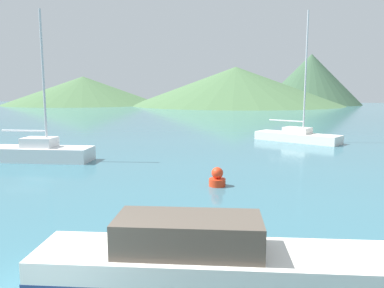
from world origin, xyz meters
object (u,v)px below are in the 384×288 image
at_px(sailboat_inner, 297,135).
at_px(motorboat_near, 254,264).
at_px(sailboat_middle, 40,152).
at_px(buoy_marker, 217,178).

bearing_deg(sailboat_inner, motorboat_near, -66.90).
height_order(motorboat_near, sailboat_middle, sailboat_middle).
xyz_separation_m(motorboat_near, sailboat_inner, (3.84, 21.86, 0.06)).
xyz_separation_m(sailboat_inner, buoy_marker, (-5.11, -14.24, -0.14)).
bearing_deg(sailboat_middle, buoy_marker, -24.52).
distance_m(sailboat_middle, buoy_marker, 10.92).
height_order(sailboat_middle, buoy_marker, sailboat_middle).
relative_size(motorboat_near, buoy_marker, 11.28).
xyz_separation_m(sailboat_middle, buoy_marker, (10.08, -4.19, -0.20)).
bearing_deg(motorboat_near, sailboat_inner, 76.62).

